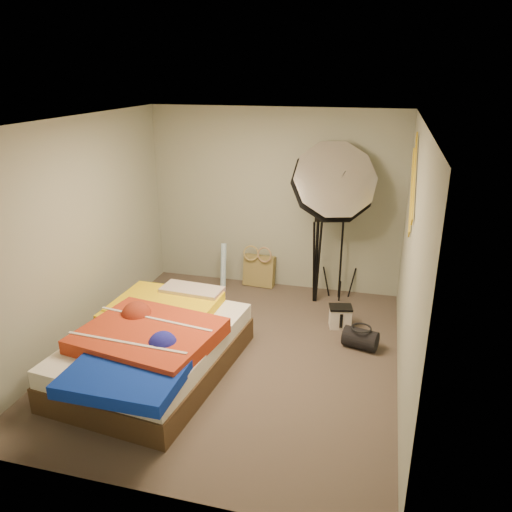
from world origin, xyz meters
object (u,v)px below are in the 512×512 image
(tote_bag, at_px, (259,271))
(camera_case, at_px, (340,317))
(wrapping_roll, at_px, (223,267))
(photo_umbrella, at_px, (333,184))
(camera_tripod, at_px, (317,252))
(duffel_bag, at_px, (360,339))
(bed, at_px, (154,347))

(tote_bag, height_order, camera_case, tote_bag)
(wrapping_roll, distance_m, photo_umbrella, 1.95)
(tote_bag, bearing_deg, camera_case, -32.65)
(wrapping_roll, height_order, camera_case, wrapping_roll)
(camera_case, height_order, camera_tripod, camera_tripod)
(camera_case, xyz_separation_m, duffel_bag, (0.27, -0.43, -0.01))
(wrapping_roll, height_order, bed, wrapping_roll)
(tote_bag, xyz_separation_m, wrapping_roll, (-0.45, -0.27, 0.11))
(tote_bag, height_order, wrapping_roll, wrapping_roll)
(tote_bag, xyz_separation_m, camera_tripod, (0.86, -0.33, 0.49))
(camera_tripod, bearing_deg, duffel_bag, -58.13)
(photo_umbrella, relative_size, camera_tripod, 1.82)
(tote_bag, relative_size, duffel_bag, 1.19)
(bed, relative_size, photo_umbrella, 1.00)
(duffel_bag, relative_size, bed, 0.17)
(photo_umbrella, bearing_deg, duffel_bag, -65.36)
(bed, xyz_separation_m, photo_umbrella, (1.51, 2.13, 1.32))
(wrapping_roll, distance_m, camera_tripod, 1.36)
(camera_case, distance_m, duffel_bag, 0.51)
(tote_bag, relative_size, camera_case, 1.78)
(camera_tripod, bearing_deg, wrapping_roll, 177.67)
(wrapping_roll, relative_size, camera_tripod, 0.54)
(camera_case, bearing_deg, duffel_bag, -70.94)
(tote_bag, xyz_separation_m, bed, (-0.49, -2.42, 0.07))
(wrapping_roll, relative_size, camera_case, 2.68)
(bed, bearing_deg, camera_case, 39.62)
(bed, relative_size, camera_tripod, 1.81)
(tote_bag, bearing_deg, bed, -96.48)
(wrapping_roll, height_order, duffel_bag, wrapping_roll)
(tote_bag, distance_m, photo_umbrella, 1.75)
(wrapping_roll, height_order, camera_tripod, camera_tripod)
(tote_bag, height_order, camera_tripod, camera_tripod)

